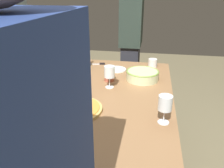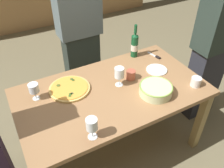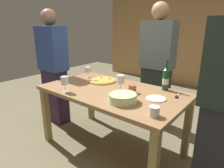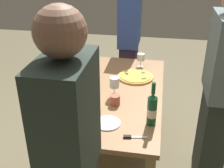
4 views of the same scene
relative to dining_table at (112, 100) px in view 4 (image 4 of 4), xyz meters
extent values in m
plane|color=#736A4D|center=(0.00, 0.00, -0.66)|extent=(8.00, 8.00, 0.00)
cube|color=#9B6F48|center=(0.00, 0.00, 0.07)|extent=(1.60, 0.90, 0.04)
cube|color=#987F4D|center=(-0.74, -0.40, -0.30)|extent=(0.07, 0.07, 0.71)
cube|color=#987F4D|center=(-0.74, 0.40, -0.30)|extent=(0.07, 0.07, 0.71)
cylinder|color=#E4B863|center=(-0.31, 0.18, 0.10)|extent=(0.35, 0.35, 0.02)
cylinder|color=#F3A23D|center=(-0.31, 0.18, 0.11)|extent=(0.31, 0.31, 0.01)
cylinder|color=#506125|center=(-0.39, 0.25, 0.12)|extent=(0.03, 0.03, 0.00)
cylinder|color=#466129|center=(-0.25, 0.28, 0.12)|extent=(0.03, 0.03, 0.00)
cylinder|color=#526636|center=(-0.32, 0.10, 0.12)|extent=(0.02, 0.02, 0.00)
cylinder|color=#4A7027|center=(-0.34, 0.09, 0.12)|extent=(0.03, 0.03, 0.00)
cylinder|color=#416023|center=(-0.25, 0.26, 0.12)|extent=(0.03, 0.03, 0.00)
cylinder|color=#446828|center=(-0.35, 0.07, 0.12)|extent=(0.02, 0.02, 0.00)
cylinder|color=beige|center=(0.30, -0.21, 0.13)|extent=(0.27, 0.27, 0.08)
torus|color=#8CB64E|center=(0.30, -0.21, 0.17)|extent=(0.28, 0.28, 0.01)
cylinder|color=#134A26|center=(0.46, 0.37, 0.20)|extent=(0.07, 0.07, 0.22)
cone|color=#134A26|center=(0.46, 0.37, 0.33)|extent=(0.07, 0.07, 0.03)
cylinder|color=#134A26|center=(0.46, 0.37, 0.39)|extent=(0.03, 0.03, 0.09)
cylinder|color=silver|center=(0.46, 0.37, 0.19)|extent=(0.07, 0.07, 0.07)
cylinder|color=white|center=(0.09, 0.04, 0.09)|extent=(0.07, 0.07, 0.00)
cylinder|color=white|center=(0.09, 0.04, 0.14)|extent=(0.01, 0.01, 0.08)
cylinder|color=white|center=(0.09, 0.04, 0.22)|extent=(0.08, 0.08, 0.09)
cylinder|color=white|center=(-0.35, -0.37, 0.09)|extent=(0.07, 0.07, 0.00)
cylinder|color=white|center=(-0.35, -0.37, 0.14)|extent=(0.01, 0.01, 0.08)
cylinder|color=white|center=(-0.35, -0.37, 0.22)|extent=(0.08, 0.08, 0.09)
cylinder|color=maroon|center=(-0.35, -0.37, 0.20)|extent=(0.07, 0.07, 0.04)
cylinder|color=white|center=(-0.59, 0.20, 0.09)|extent=(0.06, 0.06, 0.00)
cylinder|color=white|center=(-0.59, 0.20, 0.13)|extent=(0.01, 0.01, 0.07)
cylinder|color=white|center=(-0.59, 0.20, 0.20)|extent=(0.08, 0.08, 0.07)
cylinder|color=maroon|center=(-0.59, 0.20, 0.19)|extent=(0.07, 0.07, 0.04)
cylinder|color=white|center=(0.66, -0.29, 0.13)|extent=(0.09, 0.09, 0.08)
cylinder|color=#B35841|center=(0.23, 0.07, 0.13)|extent=(0.08, 0.08, 0.08)
cylinder|color=white|center=(0.51, 0.06, 0.10)|extent=(0.20, 0.20, 0.01)
cube|color=silver|center=(0.64, 0.30, 0.10)|extent=(0.04, 0.13, 0.01)
cube|color=black|center=(0.65, 0.22, 0.10)|extent=(0.03, 0.06, 0.02)
cube|color=#28312B|center=(0.09, 0.90, -0.23)|extent=(0.39, 0.20, 0.86)
cube|color=#25322C|center=(1.13, -0.02, 0.53)|extent=(0.41, 0.24, 0.65)
sphere|color=#8B624E|center=(1.13, -0.02, 0.97)|extent=(0.23, 0.23, 0.23)
cube|color=#32213C|center=(-1.12, 0.02, -0.25)|extent=(0.37, 0.20, 0.82)
cube|color=#2C458D|center=(-1.12, 0.02, 0.46)|extent=(0.44, 0.24, 0.61)
camera|label=1|loc=(-1.51, -0.28, 0.81)|focal=36.07mm
camera|label=2|loc=(-0.73, -1.35, 1.39)|focal=38.09mm
camera|label=3|loc=(1.29, -1.59, 0.80)|focal=31.03mm
camera|label=4|loc=(2.23, 0.40, 1.32)|focal=45.89mm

